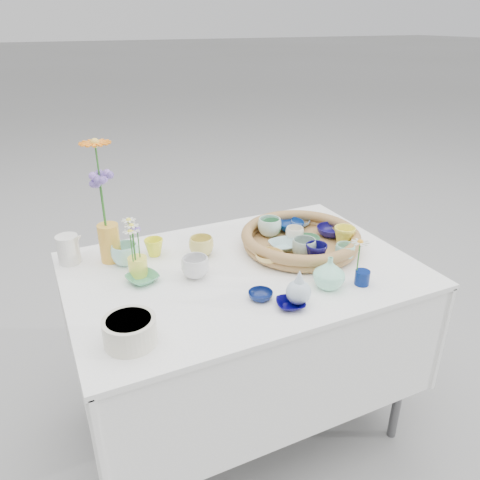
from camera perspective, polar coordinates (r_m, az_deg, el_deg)
name	(u,v)px	position (r m, az deg, el deg)	size (l,w,h in m)	color
ground	(242,420)	(2.20, 0.24, -21.10)	(80.00, 80.00, 0.00)	gray
display_table	(242,420)	(2.20, 0.24, -21.10)	(1.26, 0.86, 0.77)	white
wicker_tray	(300,239)	(1.88, 7.37, 0.08)	(0.47, 0.47, 0.08)	brown
tray_ceramic_0	(290,226)	(2.00, 6.10, 1.73)	(0.12, 0.12, 0.04)	navy
tray_ceramic_1	(331,231)	(1.97, 11.04, 1.06)	(0.12, 0.12, 0.04)	#140F56
tray_ceramic_2	(344,236)	(1.89, 12.59, 0.42)	(0.08, 0.08, 0.08)	#F8EA44
tray_ceramic_3	(308,241)	(1.88, 8.27, -0.10)	(0.09, 0.09, 0.03)	#427F53
tray_ceramic_4	(304,248)	(1.77, 7.80, -0.99)	(0.09, 0.09, 0.07)	#92AD9B
tray_ceramic_5	(284,245)	(1.83, 5.38, -0.65)	(0.11, 0.11, 0.03)	#8FB8B5
tray_ceramic_6	(269,227)	(1.93, 3.61, 1.59)	(0.10, 0.10, 0.08)	silver
tray_ceramic_7	(295,234)	(1.90, 6.67, 0.73)	(0.07, 0.07, 0.06)	white
tray_ceramic_8	(300,223)	(2.05, 7.37, 2.08)	(0.08, 0.08, 0.03)	#77A6D5
tray_ceramic_9	(316,253)	(1.74, 9.27, -1.62)	(0.08, 0.08, 0.07)	#0B0843
tray_ceramic_10	(269,257)	(1.74, 3.58, -2.05)	(0.11, 0.11, 0.03)	#ECC161
tray_ceramic_11	(345,252)	(1.79, 12.68, -1.39)	(0.07, 0.07, 0.06)	#9CEAC6
tray_ceramic_12	(271,228)	(1.94, 3.82, 1.47)	(0.08, 0.08, 0.07)	#4A9362
loose_ceramic_0	(154,247)	(1.84, -10.44, -0.88)	(0.07, 0.07, 0.07)	yellow
loose_ceramic_1	(201,246)	(1.81, -4.74, -0.77)	(0.10, 0.10, 0.08)	#D8C764
loose_ceramic_2	(143,278)	(1.67, -11.80, -4.61)	(0.11, 0.11, 0.03)	#4C9E6D
loose_ceramic_3	(195,267)	(1.66, -5.48, -3.31)	(0.10, 0.10, 0.08)	silver
loose_ceramic_4	(260,295)	(1.54, 2.51, -6.76)	(0.08, 0.08, 0.03)	#0A174C
loose_ceramic_5	(125,254)	(1.79, -13.82, -1.71)	(0.10, 0.10, 0.08)	#9FDFCE
loose_ceramic_6	(291,304)	(1.51, 6.20, -7.77)	(0.09, 0.09, 0.02)	#050240
fluted_bowl	(130,331)	(1.37, -13.27, -10.75)	(0.15, 0.15, 0.08)	beige
bud_vase_paleblue	(299,286)	(1.51, 7.19, -5.62)	(0.08, 0.08, 0.13)	#AEC2D0
bud_vase_seafoam	(329,273)	(1.61, 10.83, -3.93)	(0.11, 0.11, 0.11)	#94EDC3
bud_vase_cobalt	(362,278)	(1.67, 14.67, -4.46)	(0.05, 0.05, 0.05)	#041758
single_daisy	(359,256)	(1.63, 14.26, -1.96)	(0.07, 0.07, 0.13)	silver
tall_vase_yellow	(110,243)	(1.82, -15.61, -0.33)	(0.08, 0.08, 0.15)	gold
gerbera	(101,186)	(1.73, -16.62, 6.35)	(0.13, 0.13, 0.33)	orange
hydrangea	(102,202)	(1.76, -16.48, 4.47)	(0.07, 0.07, 0.25)	#6F55AD
white_pitcher	(68,249)	(1.86, -20.20, -1.07)	(0.11, 0.08, 0.11)	white
daisy_cup	(138,267)	(1.70, -12.33, -3.19)	(0.07, 0.07, 0.07)	#FFF44E
daisy_posy	(135,239)	(1.65, -12.68, 0.12)	(0.08, 0.08, 0.15)	white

